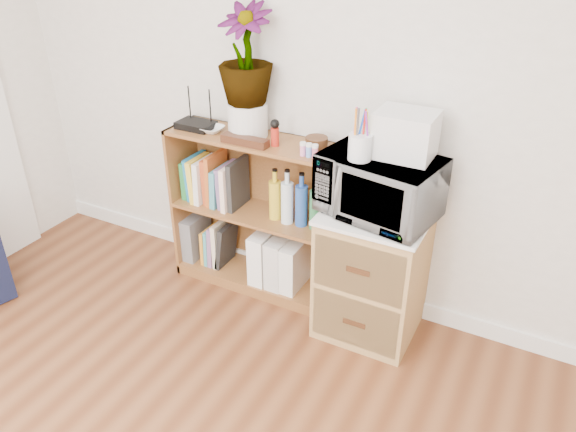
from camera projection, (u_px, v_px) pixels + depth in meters
The scene contains 21 objects.
skirting_board at pixel (318, 279), 3.41m from camera, with size 4.00×0.02×0.10m, color white.
bookshelf at pixel (255, 215), 3.24m from camera, with size 1.00×0.30×0.95m, color brown.
wicker_unit at pixel (372, 274), 2.94m from camera, with size 0.50×0.45×0.70m, color #9E7542.
microwave at pixel (379, 186), 2.67m from camera, with size 0.55×0.37×0.30m, color white.
pen_cup at pixel (360, 147), 2.55m from camera, with size 0.11×0.11×0.12m, color white.
small_appliance at pixel (405, 134), 2.56m from camera, with size 0.27×0.22×0.21m, color silver.
router at pixel (196, 125), 3.12m from camera, with size 0.20×0.14×0.04m, color black.
white_bowl at pixel (212, 129), 3.07m from camera, with size 0.13×0.13×0.03m, color white.
plant_pot at pixel (248, 119), 2.99m from camera, with size 0.21×0.21×0.18m, color silver.
potted_plant at pixel (245, 55), 2.82m from camera, with size 0.28×0.28×0.50m, color #3B752E.
trinket_box at pixel (245, 141), 2.91m from camera, with size 0.26×0.07×0.04m, color #361B0E.
kokeshi_doll at pixel (275, 137), 2.89m from camera, with size 0.04×0.04×0.10m, color #B22315.
wooden_bowl at pixel (317, 144), 2.84m from camera, with size 0.12×0.12×0.07m, color #3C2210.
paint_jars at pixel (309, 152), 2.77m from camera, with size 0.10×0.04×0.05m, color #D2758E.
file_box at pixel (196, 236), 3.55m from camera, with size 0.08×0.22×0.28m, color slate.
magazine_holder_left at pixel (265, 255), 3.33m from camera, with size 0.10×0.25×0.31m, color white.
magazine_holder_mid at pixel (281, 260), 3.28m from camera, with size 0.10×0.24×0.31m, color silver.
magazine_holder_right at pixel (295, 265), 3.25m from camera, with size 0.09×0.23×0.29m, color white.
cookbooks at pixel (214, 181), 3.27m from camera, with size 0.36×0.20×0.31m.
liquor_bottles at pixel (295, 198), 3.05m from camera, with size 0.31×0.07×0.31m.
lower_books at pixel (219, 243), 3.48m from camera, with size 0.18×0.19×0.30m.
Camera 1 is at (1.13, -0.31, 2.06)m, focal length 35.00 mm.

